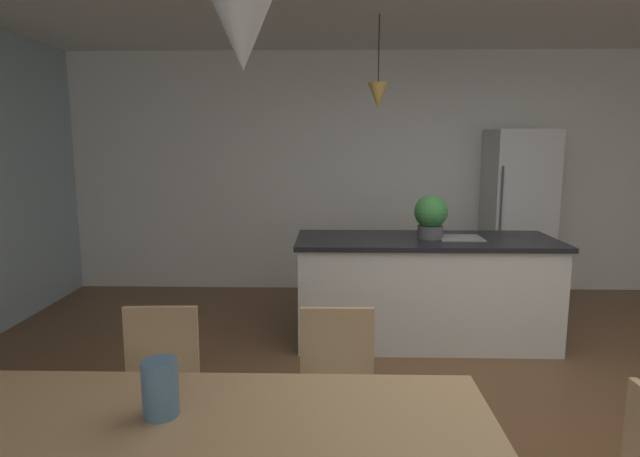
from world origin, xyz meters
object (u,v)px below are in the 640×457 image
chair_far_left (156,391)px  chair_far_right (337,393)px  kitchen_island (424,289)px  potted_plant_on_island (431,215)px  refrigerator (517,215)px  dining_table (205,451)px  vase_on_dining_table (160,388)px

chair_far_left → chair_far_right: bearing=0.0°
kitchen_island → potted_plant_on_island: potted_plant_on_island is taller
refrigerator → potted_plant_on_island: size_ratio=5.02×
chair_far_left → kitchen_island: size_ratio=0.40×
chair_far_right → chair_far_left: size_ratio=1.00×
chair_far_right → chair_far_left: (-0.91, -0.00, 0.00)m
chair_far_left → potted_plant_on_island: 2.67m
dining_table → refrigerator: (2.42, 4.12, 0.24)m
dining_table → chair_far_right: size_ratio=2.31×
chair_far_right → chair_far_left: bearing=-180.0°
potted_plant_on_island → dining_table: bearing=-113.9°
dining_table → vase_on_dining_table: bearing=147.4°
chair_far_right → kitchen_island: kitchen_island is taller
potted_plant_on_island → vase_on_dining_table: size_ratio=1.78×
chair_far_right → chair_far_left: same height
dining_table → chair_far_left: 0.98m
refrigerator → kitchen_island: bearing=-132.4°
dining_table → vase_on_dining_table: size_ratio=9.80×
kitchen_island → refrigerator: 1.84m
dining_table → kitchen_island: kitchen_island is taller
chair_far_right → potted_plant_on_island: bearing=68.0°
chair_far_left → vase_on_dining_table: vase_on_dining_table is taller
chair_far_left → vase_on_dining_table: size_ratio=4.25×
dining_table → refrigerator: size_ratio=1.10×
chair_far_left → refrigerator: bearing=48.8°
dining_table → potted_plant_on_island: size_ratio=5.51×
dining_table → chair_far_left: bearing=118.3°
chair_far_right → potted_plant_on_island: potted_plant_on_island is taller
refrigerator → chair_far_right: bearing=-120.9°
refrigerator → vase_on_dining_table: size_ratio=8.94×
dining_table → potted_plant_on_island: potted_plant_on_island is taller
dining_table → chair_far_right: (0.45, 0.84, -0.20)m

